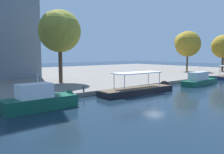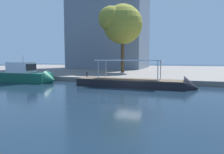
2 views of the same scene
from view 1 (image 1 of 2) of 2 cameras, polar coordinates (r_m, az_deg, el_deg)
name	(u,v)px [view 1 (image 1 of 2)]	position (r m, az deg, el deg)	size (l,w,h in m)	color
ground_plane	(154,96)	(31.48, 10.31, -4.54)	(220.00, 220.00, 0.00)	#142333
dock_promenade	(47,76)	(57.92, -15.54, 0.32)	(120.00, 55.00, 0.60)	slate
motor_yacht_1	(45,102)	(24.61, -16.12, -5.79)	(8.21, 2.54, 4.33)	#14513D
tour_boat_2	(143,91)	(33.41, 7.50, -3.36)	(13.22, 3.30, 4.05)	black
motor_yacht_3	(201,81)	(45.18, 20.98, -0.95)	(10.68, 2.94, 4.13)	#14513D
mooring_bollard_0	(84,88)	(30.86, -6.98, -2.78)	(0.23, 0.23, 0.78)	#2D2D33
tree_0	(223,46)	(72.68, 25.42, 6.84)	(6.50, 6.50, 10.22)	#4C3823
tree_1	(186,43)	(69.05, 17.73, 7.90)	(7.11, 7.53, 11.23)	#4C3823
tree_2	(60,30)	(40.64, -12.72, 11.13)	(7.46, 7.38, 12.29)	#4C3823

